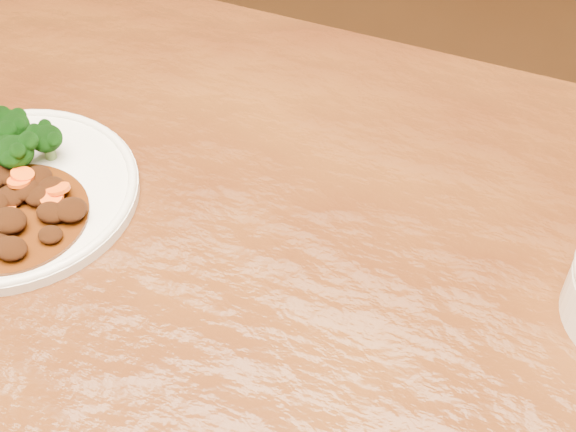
% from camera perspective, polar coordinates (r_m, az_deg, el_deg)
% --- Properties ---
extents(dining_table, '(1.52, 0.94, 0.75)m').
position_cam_1_polar(dining_table, '(0.72, -5.72, -11.62)').
color(dining_table, '#5E3110').
rests_on(dining_table, ground).
extents(dinner_plate, '(0.24, 0.24, 0.01)m').
position_cam_1_polar(dinner_plate, '(0.79, -19.16, 1.59)').
color(dinner_plate, white).
rests_on(dinner_plate, dining_table).
extents(mince_stew, '(0.14, 0.14, 0.02)m').
position_cam_1_polar(mince_stew, '(0.76, -18.74, 0.96)').
color(mince_stew, '#4C2308').
rests_on(mince_stew, dinner_plate).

